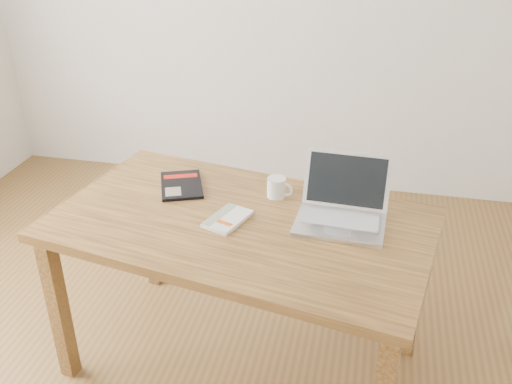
% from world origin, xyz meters
% --- Properties ---
extents(room, '(4.04, 4.04, 2.70)m').
position_xyz_m(room, '(-0.07, 0.00, 1.36)').
color(room, brown).
rests_on(room, ground).
extents(desk, '(1.61, 1.11, 0.75)m').
position_xyz_m(desk, '(0.19, 0.17, 0.66)').
color(desk, brown).
rests_on(desk, ground).
extents(white_guidebook, '(0.18, 0.23, 0.02)m').
position_xyz_m(white_guidebook, '(0.14, 0.15, 0.76)').
color(white_guidebook, silver).
rests_on(white_guidebook, desk).
extents(black_guidebook, '(0.26, 0.31, 0.01)m').
position_xyz_m(black_guidebook, '(-0.13, 0.39, 0.76)').
color(black_guidebook, black).
rests_on(black_guidebook, desk).
extents(laptop, '(0.36, 0.34, 0.23)m').
position_xyz_m(laptop, '(0.58, 0.26, 0.80)').
color(laptop, silver).
rests_on(laptop, desk).
extents(coffee_mug, '(0.11, 0.08, 0.09)m').
position_xyz_m(coffee_mug, '(0.29, 0.39, 0.79)').
color(coffee_mug, white).
rests_on(coffee_mug, desk).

